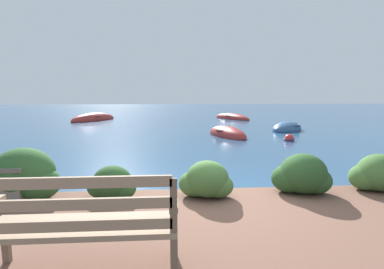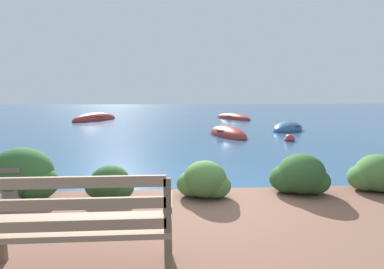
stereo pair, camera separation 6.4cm
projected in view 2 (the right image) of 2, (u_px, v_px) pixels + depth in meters
The scene contains 12 objects.
ground_plane at pixel (209, 201), 4.95m from camera, with size 80.00×80.00×0.00m.
park_bench at pixel (76, 222), 2.52m from camera, with size 1.62×0.48×0.93m.
hedge_clump_far_left at pixel (21, 177), 4.42m from camera, with size 1.13×0.81×0.77m.
hedge_clump_left at pixel (110, 184), 4.44m from camera, with size 0.73×0.53×0.50m.
hedge_clump_centre at pixel (204, 181), 4.50m from camera, with size 0.82×0.59×0.56m.
hedge_clump_right at pixel (300, 176), 4.67m from camera, with size 0.92×0.66×0.63m.
hedge_clump_far_right at pixel (377, 175), 4.77m from camera, with size 0.88×0.63×0.60m.
rowboat_nearest at pixel (228, 134), 12.30m from camera, with size 1.73×2.66×0.71m.
rowboat_mid at pixel (288, 129), 14.06m from camera, with size 2.32×2.40×0.74m.
rowboat_far at pixel (95, 119), 18.90m from camera, with size 2.72×3.32×0.85m.
rowboat_outer at pixel (233, 118), 20.12m from camera, with size 2.34×3.31×0.65m.
mooring_buoy at pixel (290, 139), 11.06m from camera, with size 0.40×0.40×0.37m.
Camera 2 is at (-0.57, -4.72, 1.79)m, focal length 28.00 mm.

